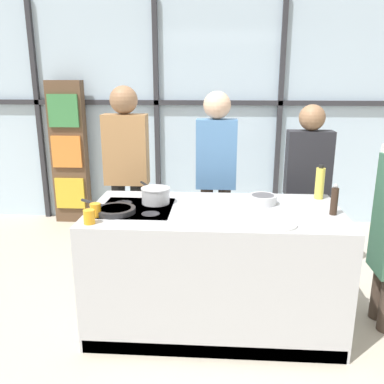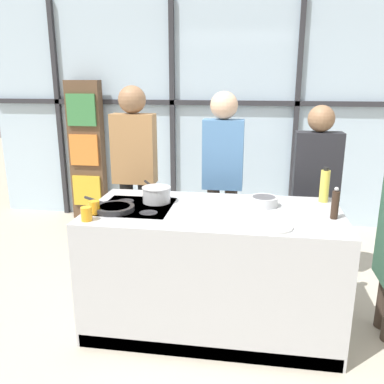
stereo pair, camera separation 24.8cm
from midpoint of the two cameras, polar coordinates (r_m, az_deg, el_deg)
name	(u,v)px [view 2 (the right image)]	position (r m, az deg, el deg)	size (l,w,h in m)	color
ground_plane	(212,321)	(3.34, 5.03, -17.70)	(18.00, 18.00, 0.00)	#BCB29E
back_window_wall	(233,114)	(5.21, 7.19, 10.83)	(6.40, 0.10, 2.80)	silver
bookshelf	(87,151)	(5.48, -13.29, 5.55)	(0.45, 0.19, 1.81)	brown
demo_island	(212,268)	(3.11, 5.21, -10.64)	(1.83, 0.90, 0.92)	#B7BABF
spectator_far_left	(135,167)	(3.81, -6.22, 3.52)	(0.40, 0.25, 1.78)	black
spectator_center_left	(223,171)	(3.70, 6.25, 2.94)	(0.36, 0.24, 1.73)	#47382D
spectator_center_right	(316,184)	(3.78, 18.78, 0.99)	(0.40, 0.23, 1.62)	#232838
frying_pan	(114,208)	(2.94, -8.56, -2.25)	(0.46, 0.36, 0.04)	#232326
saucepan	(156,194)	(3.10, -2.74, -0.32)	(0.27, 0.37, 0.12)	silver
white_plate	(271,226)	(2.67, 13.70, -4.72)	(0.28, 0.28, 0.01)	white
mixing_bowl	(264,201)	(3.08, 12.32, -1.26)	(0.21, 0.21, 0.07)	silver
oil_bottle	(325,186)	(3.29, 20.19, 0.81)	(0.07, 0.07, 0.27)	#E0CC4C
pepper_grinder	(335,204)	(2.93, 21.76, -1.63)	(0.05, 0.05, 0.22)	#332319
juice_glass_near	(86,214)	(2.76, -12.13, -3.05)	(0.07, 0.07, 0.09)	orange
juice_glass_far	(94,207)	(2.89, -11.16, -2.18)	(0.07, 0.07, 0.09)	orange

